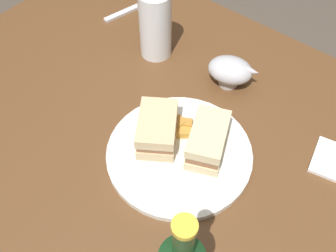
# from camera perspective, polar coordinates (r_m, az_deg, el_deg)

# --- Properties ---
(ground_plane) EXTENTS (6.00, 6.00, 0.00)m
(ground_plane) POSITION_cam_1_polar(r_m,az_deg,el_deg) (1.50, -0.89, -16.51)
(ground_plane) COLOR #4C4238
(dining_table) EXTENTS (1.12, 0.83, 0.73)m
(dining_table) POSITION_cam_1_polar(r_m,az_deg,el_deg) (1.16, -1.11, -9.97)
(dining_table) COLOR brown
(dining_table) RESTS_ON ground
(plate) EXTENTS (0.29, 0.29, 0.01)m
(plate) POSITION_cam_1_polar(r_m,az_deg,el_deg) (0.79, 1.61, -3.94)
(plate) COLOR silver
(plate) RESTS_ON dining_table
(sandwich_half_left) EXTENTS (0.11, 0.13, 0.06)m
(sandwich_half_left) POSITION_cam_1_polar(r_m,az_deg,el_deg) (0.77, 5.70, -2.02)
(sandwich_half_left) COLOR beige
(sandwich_half_left) RESTS_ON plate
(sandwich_half_right) EXTENTS (0.12, 0.13, 0.06)m
(sandwich_half_right) POSITION_cam_1_polar(r_m,az_deg,el_deg) (0.78, -1.53, -0.43)
(sandwich_half_right) COLOR #CCB284
(sandwich_half_right) RESTS_ON plate
(potato_wedge_front) EXTENTS (0.04, 0.04, 0.02)m
(potato_wedge_front) POSITION_cam_1_polar(r_m,az_deg,el_deg) (0.80, 6.29, -1.25)
(potato_wedge_front) COLOR gold
(potato_wedge_front) RESTS_ON plate
(potato_wedge_middle) EXTENTS (0.05, 0.04, 0.02)m
(potato_wedge_middle) POSITION_cam_1_polar(r_m,az_deg,el_deg) (0.82, 1.87, 0.38)
(potato_wedge_middle) COLOR #B77F33
(potato_wedge_middle) RESTS_ON plate
(potato_wedge_back) EXTENTS (0.05, 0.05, 0.02)m
(potato_wedge_back) POSITION_cam_1_polar(r_m,az_deg,el_deg) (0.81, 2.69, -0.88)
(potato_wedge_back) COLOR gold
(potato_wedge_back) RESTS_ON plate
(potato_wedge_left_edge) EXTENTS (0.03, 0.05, 0.02)m
(potato_wedge_left_edge) POSITION_cam_1_polar(r_m,az_deg,el_deg) (0.81, 1.01, 0.00)
(potato_wedge_left_edge) COLOR #B77F33
(potato_wedge_left_edge) RESTS_ON plate
(pint_glass) EXTENTS (0.08, 0.08, 0.17)m
(pint_glass) POSITION_cam_1_polar(r_m,az_deg,el_deg) (0.96, -1.80, 13.72)
(pint_glass) COLOR white
(pint_glass) RESTS_ON dining_table
(gravy_boat) EXTENTS (0.12, 0.10, 0.07)m
(gravy_boat) POSITION_cam_1_polar(r_m,az_deg,el_deg) (0.90, 8.95, 7.84)
(gravy_boat) COLOR #B7B7BC
(gravy_boat) RESTS_ON dining_table
(fork) EXTENTS (0.06, 0.18, 0.01)m
(fork) POSITION_cam_1_polar(r_m,az_deg,el_deg) (1.14, -4.97, 16.39)
(fork) COLOR silver
(fork) RESTS_ON dining_table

